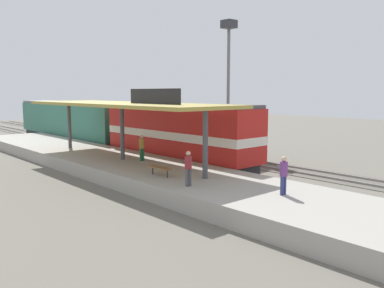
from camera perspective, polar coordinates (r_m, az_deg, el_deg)
ground_plane at (r=31.28m, az=0.47°, el=-2.51°), size 120.00×120.00×0.00m
track_near at (r=29.99m, az=-2.36°, el=-2.89°), size 3.20×110.00×0.16m
track_far at (r=33.06m, az=3.80°, el=-1.93°), size 3.20×110.00×0.16m
platform at (r=27.26m, az=-9.85°, el=-3.13°), size 6.00×44.00×0.90m
station_canopy at (r=26.75m, az=-9.93°, el=5.47°), size 5.20×18.00×4.70m
platform_bench at (r=21.51m, az=-4.64°, el=-3.44°), size 0.44×1.70×0.50m
locomotive at (r=29.52m, az=-2.16°, el=1.62°), size 2.93×14.43×4.44m
passenger_carriage_single at (r=44.82m, az=-17.06°, el=3.14°), size 2.90×20.00×4.24m
freight_car at (r=34.56m, az=0.90°, el=1.73°), size 2.80×12.00×3.54m
light_mast at (r=36.43m, az=5.25°, el=12.11°), size 1.10×1.10×11.70m
person_waiting at (r=26.28m, az=-7.20°, el=-0.37°), size 0.34×0.34×1.71m
person_walking at (r=17.92m, az=12.97°, el=-4.13°), size 0.34×0.34×1.71m
person_boarding at (r=19.06m, az=-0.54°, el=-3.26°), size 0.34×0.34×1.71m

